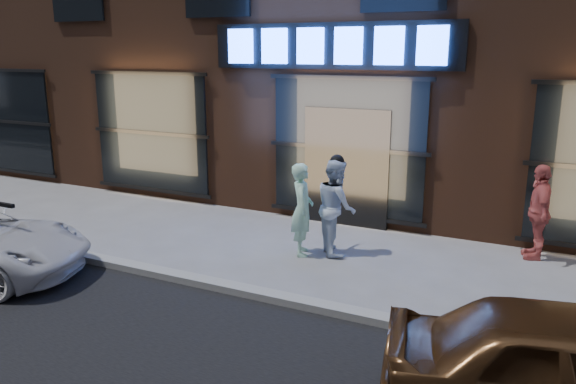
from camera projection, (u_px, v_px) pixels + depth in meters
name	position (u px, v px, depth m)	size (l,w,h in m)	color
ground	(251.00, 296.00, 8.27)	(90.00, 90.00, 0.00)	slate
curb	(251.00, 292.00, 8.26)	(60.00, 0.25, 0.12)	gray
man_bowtie	(302.00, 209.00, 9.79)	(0.60, 0.39, 1.64)	#BEFAD6
man_cap	(336.00, 206.00, 9.87)	(0.83, 0.64, 1.70)	white
passerby	(538.00, 212.00, 9.61)	(0.97, 0.40, 1.66)	#CD5B54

